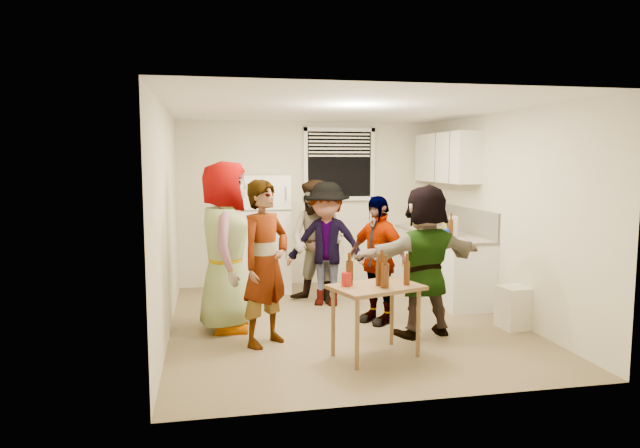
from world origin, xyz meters
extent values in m
cube|color=white|center=(-0.75, 1.88, 0.85)|extent=(0.70, 0.70, 1.70)
cube|color=white|center=(1.70, 1.15, 0.43)|extent=(0.60, 2.20, 0.86)
cube|color=beige|center=(1.70, 1.15, 0.88)|extent=(0.64, 2.22, 0.04)
cube|color=#A29F95|center=(1.99, 1.15, 1.08)|extent=(0.03, 2.20, 0.36)
cube|color=white|center=(1.83, 1.35, 1.95)|extent=(0.34, 1.60, 0.70)
cylinder|color=white|center=(1.68, 0.72, 0.90)|extent=(0.12, 0.12, 0.27)
cylinder|color=black|center=(1.75, 1.88, 0.90)|extent=(0.07, 0.07, 0.29)
cylinder|color=#47230C|center=(1.60, 0.62, 0.90)|extent=(0.06, 0.06, 0.24)
cylinder|color=#0D2CC5|center=(1.52, 0.57, 0.90)|extent=(0.08, 0.08, 0.11)
cube|color=#C3BF4F|center=(1.92, 1.58, 0.97)|extent=(0.02, 0.16, 0.14)
cube|color=silver|center=(1.87, -0.58, 0.25)|extent=(0.35, 0.35, 0.48)
cylinder|color=#47230C|center=(0.12, -1.08, 0.71)|extent=(0.06, 0.06, 0.24)
cylinder|color=#B61912|center=(-0.26, -1.15, 0.71)|extent=(0.10, 0.10, 0.13)
imported|color=gray|center=(-1.37, 0.01, 0.00)|extent=(1.99, 1.11, 0.61)
imported|color=#141933|center=(-0.99, -0.60, 0.00)|extent=(1.61, 1.71, 0.41)
imported|color=brown|center=(-0.13, 1.00, 0.00)|extent=(1.69, 1.78, 0.63)
imported|color=#39393E|center=(-0.03, 0.87, 0.00)|extent=(1.58, 1.91, 0.61)
imported|color=black|center=(0.39, -0.05, 0.00)|extent=(1.75, 1.53, 0.37)
imported|color=#E68A55|center=(0.75, -0.62, 0.00)|extent=(1.82, 1.91, 0.49)
camera|label=1|loc=(-1.56, -6.39, 1.92)|focal=32.00mm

